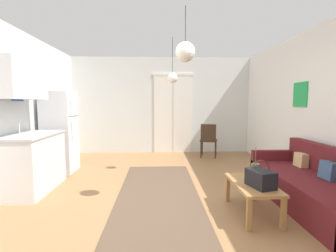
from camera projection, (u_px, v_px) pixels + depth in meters
The scene contains 12 objects.
ground_plane at pixel (166, 209), 3.34m from camera, with size 5.51×7.84×0.10m, color #996D44.
wall_back at pixel (162, 106), 6.86m from camera, with size 5.11×0.13×2.65m.
area_rug at pixel (158, 197), 3.64m from camera, with size 1.22×3.43×0.01m, color brown.
couch at pixel (318, 189), 3.25m from camera, with size 0.84×2.18×0.80m.
coffee_table at pixel (252, 187), 3.06m from camera, with size 0.47×0.89×0.41m.
bamboo_vase at pixel (255, 171), 3.21m from camera, with size 0.11×0.11×0.43m.
handbag at pixel (261, 178), 2.90m from camera, with size 0.30×0.38×0.33m.
refrigerator at pixel (60, 132), 4.95m from camera, with size 0.59×0.62×1.63m.
kitchen_counter at pixel (31, 141), 3.86m from camera, with size 0.58×1.20×2.07m.
accent_chair at pixel (209, 139), 6.23m from camera, with size 0.51×0.50×0.87m.
pendant_lamp_near at pixel (185, 52), 3.18m from camera, with size 0.26×0.26×0.71m.
pendant_lamp_far at pixel (172, 78), 4.72m from camera, with size 0.20×0.20×0.87m.
Camera 1 is at (-0.11, -3.21, 1.41)m, focal length 26.08 mm.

